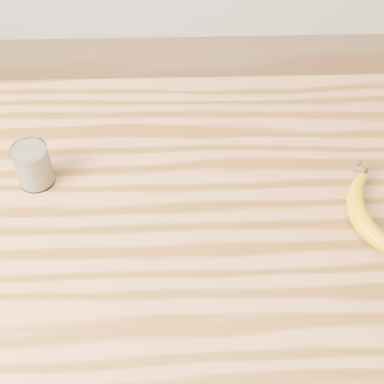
{
  "coord_description": "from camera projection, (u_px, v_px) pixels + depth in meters",
  "views": [
    {
      "loc": [
        0.02,
        -0.65,
        1.67
      ],
      "look_at": [
        0.03,
        0.01,
        0.93
      ],
      "focal_mm": 50.0,
      "sensor_mm": 36.0,
      "label": 1
    }
  ],
  "objects": [
    {
      "name": "smoothie_glass",
      "position": [
        33.0,
        165.0,
        1.02
      ],
      "size": [
        0.07,
        0.07,
        0.09
      ],
      "color": "white",
      "rests_on": "table"
    },
    {
      "name": "banana",
      "position": [
        360.0,
        220.0,
        0.97
      ],
      "size": [
        0.16,
        0.31,
        0.04
      ],
      "primitive_type": null,
      "rotation": [
        0.0,
        0.0,
        0.2
      ],
      "color": "#C89A01",
      "rests_on": "table"
    },
    {
      "name": "table",
      "position": [
        175.0,
        246.0,
        1.11
      ],
      "size": [
        1.2,
        0.8,
        0.9
      ],
      "color": "#A26A3D",
      "rests_on": "ground"
    }
  ]
}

